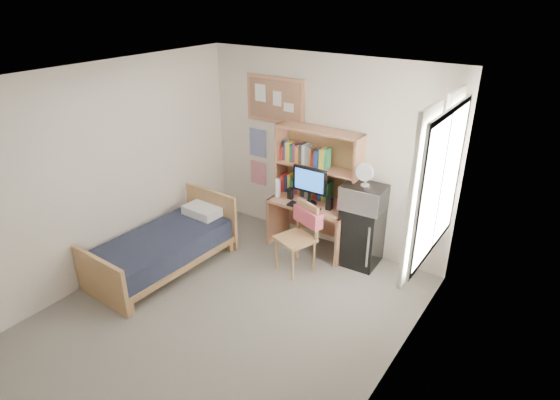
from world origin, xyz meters
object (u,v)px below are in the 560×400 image
Objects in this scene: bulletin_board at (275,100)px; monitor at (310,186)px; bed at (163,252)px; speaker_left at (290,193)px; desk at (311,225)px; desk_chair at (295,238)px; desk_fan at (366,176)px; speaker_right at (329,203)px; microwave at (364,197)px; mini_fridge at (362,235)px.

monitor is (0.78, -0.34, -0.97)m from bulletin_board.
speaker_left reaches higher than bed.
speaker_left is at bearing -35.55° from bulletin_board.
bed is 3.39× the size of monitor.
desk reaches higher than bed.
desk is 0.61m from monitor.
desk_fan is (0.62, 0.62, 0.79)m from desk_chair.
speaker_right is (1.08, -0.34, -1.13)m from bulletin_board.
speaker_left is 1.06m from microwave.
speaker_right is at bearing 45.13° from bed.
desk_chair is at bearing -51.79° from speaker_left.
desk is 0.63× the size of bed.
desk_chair is 1.17m from desk_fan.
microwave is (1.53, -0.26, -0.96)m from bulletin_board.
desk_fan is at bearing 4.10° from speaker_left.
speaker_right reaches higher than desk.
monitor is at bearing 180.00° from speaker_right.
monitor reaches higher than speaker_right.
desk_chair is 0.89m from mini_fridge.
desk is (0.78, -0.28, -1.57)m from bulletin_board.
microwave is at bearing -9.81° from bulletin_board.
speaker_right is (0.17, 0.54, 0.33)m from desk_chair.
speaker_right is (0.30, 0.00, -0.17)m from monitor.
desk_fan is at bearing 5.74° from monitor.
desk is 2.13× the size of microwave.
bed is 3.37× the size of microwave.
microwave is (0.62, 0.62, 0.50)m from desk_chair.
desk_fan reaches higher than speaker_right.
mini_fridge is at bearing 65.62° from desk_chair.
speaker_right is 0.35× the size of microwave.
bulletin_board is 2.16m from mini_fridge.
bulletin_board is at bearing 162.09° from speaker_right.
bulletin_board is 0.53× the size of bed.
mini_fridge is 0.93m from monitor.
bed is at bearing -124.24° from speaker_left.
desk_chair is at bearing -136.73° from mini_fridge.
desk is at bearing 90.00° from monitor.
desk is 0.52m from speaker_left.
microwave is (2.03, 1.55, 0.72)m from bed.
bulletin_board is 1.29m from speaker_left.
mini_fridge is 1.55× the size of microwave.
desk is 0.62m from desk_chair.
bed is 9.68× the size of speaker_right.
bed is at bearing -145.18° from microwave.
bed is 2.08m from monitor.
mini_fridge is 0.59m from speaker_right.
desk_chair is at bearing -78.45° from desk.
bulletin_board is 1.29m from monitor.
mini_fridge is at bearing 40.01° from bed.
bed is 2.74m from desk_fan.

